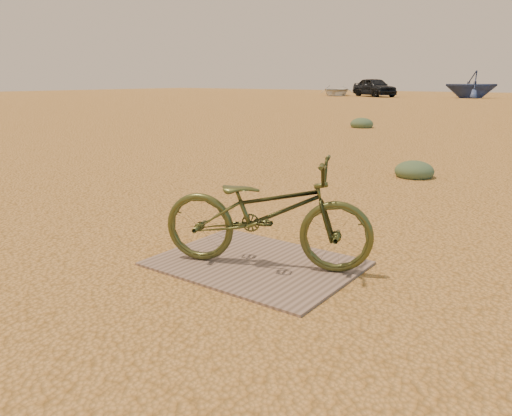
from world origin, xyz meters
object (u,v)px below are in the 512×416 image
Objects in this scene: plywood_board at (256,263)px; bicycle at (266,212)px; car at (374,87)px; boat_near_left at (336,90)px; boat_far_left at (472,84)px.

bicycle reaches higher than plywood_board.
boat_near_left is (-3.84, 0.13, -0.33)m from car.
bicycle is 42.64m from car.
plywood_board is at bearing -23.22° from boat_far_left.
boat_far_left is (-8.15, 40.90, 1.09)m from plywood_board.
plywood_board is 42.61m from car.
boat_near_left is at bearing -118.26° from boat_far_left.
car is 3.85m from boat_near_left.
bicycle is (0.11, -0.00, 0.47)m from plywood_board.
boat_far_left is at bearing -15.49° from boat_near_left.
car is at bearing -114.32° from boat_far_left.
boat_near_left is 11.72m from boat_far_left.
boat_near_left reaches higher than plywood_board.
car reaches higher than plywood_board.
boat_far_left is at bearing -46.02° from car.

